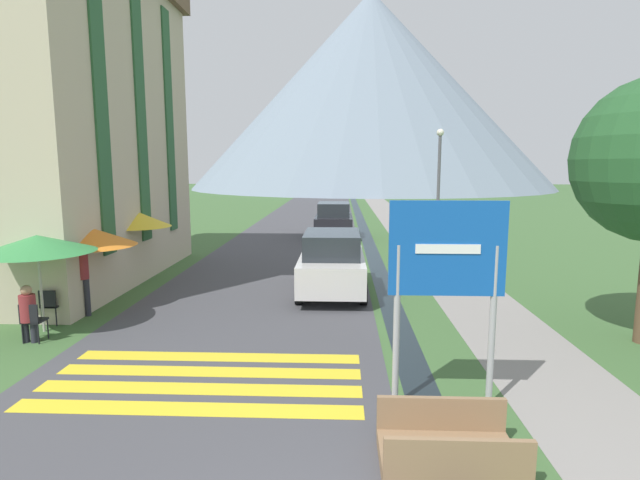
# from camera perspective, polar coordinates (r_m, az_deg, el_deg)

# --- Properties ---
(ground_plane) EXTENTS (160.00, 160.00, 0.00)m
(ground_plane) POSITION_cam_1_polar(r_m,az_deg,el_deg) (24.05, 2.74, -0.37)
(ground_plane) COLOR #3D6033
(road) EXTENTS (6.40, 60.00, 0.01)m
(road) POSITION_cam_1_polar(r_m,az_deg,el_deg) (34.05, -1.56, 2.24)
(road) COLOR #424247
(road) RESTS_ON ground_plane
(footpath) EXTENTS (2.20, 60.00, 0.01)m
(footpath) POSITION_cam_1_polar(r_m,az_deg,el_deg) (34.17, 8.71, 2.17)
(footpath) COLOR gray
(footpath) RESTS_ON ground_plane
(drainage_channel) EXTENTS (0.60, 60.00, 0.00)m
(drainage_channel) POSITION_cam_1_polar(r_m,az_deg,el_deg) (33.99, 4.68, 2.20)
(drainage_channel) COLOR black
(drainage_channel) RESTS_ON ground_plane
(crosswalk_marking) EXTENTS (5.44, 2.54, 0.01)m
(crosswalk_marking) POSITION_cam_1_polar(r_m,az_deg,el_deg) (9.22, -13.05, -15.31)
(crosswalk_marking) COLOR yellow
(crosswalk_marking) RESTS_ON ground_plane
(mountain_distant) EXTENTS (59.03, 59.03, 31.83)m
(mountain_distant) POSITION_cam_1_polar(r_m,az_deg,el_deg) (86.93, 5.73, 16.50)
(mountain_distant) COLOR slate
(mountain_distant) RESTS_ON ground_plane
(hotel_building) EXTENTS (6.37, 10.05, 10.53)m
(hotel_building) POSITION_cam_1_polar(r_m,az_deg,el_deg) (18.39, -28.68, 13.70)
(hotel_building) COLOR #BCAD93
(hotel_building) RESTS_ON ground_plane
(road_sign) EXTENTS (1.73, 0.11, 3.19)m
(road_sign) POSITION_cam_1_polar(r_m,az_deg,el_deg) (7.65, 14.26, -3.54)
(road_sign) COLOR #9E9EA3
(road_sign) RESTS_ON ground_plane
(footbridge) EXTENTS (1.70, 1.10, 0.65)m
(footbridge) POSITION_cam_1_polar(r_m,az_deg,el_deg) (6.87, 14.48, -22.09)
(footbridge) COLOR #846647
(footbridge) RESTS_ON ground_plane
(parked_car_near) EXTENTS (1.93, 4.16, 1.82)m
(parked_car_near) POSITION_cam_1_polar(r_m,az_deg,el_deg) (14.51, 1.38, -2.58)
(parked_car_near) COLOR silver
(parked_car_near) RESTS_ON ground_plane
(parked_car_far) EXTENTS (1.98, 4.05, 1.82)m
(parked_car_far) POSITION_cam_1_polar(r_m,az_deg,el_deg) (26.00, 1.57, 2.32)
(parked_car_far) COLOR black
(parked_car_far) RESTS_ON ground_plane
(cafe_chair_middle) EXTENTS (0.40, 0.40, 0.85)m
(cafe_chair_middle) POSITION_cam_1_polar(r_m,az_deg,el_deg) (14.21, -25.18, -5.27)
(cafe_chair_middle) COLOR black
(cafe_chair_middle) RESTS_ON ground_plane
(cafe_chair_nearest) EXTENTS (0.40, 0.40, 0.85)m
(cafe_chair_nearest) POSITION_cam_1_polar(r_m,az_deg,el_deg) (12.18, -30.06, -7.81)
(cafe_chair_nearest) COLOR black
(cafe_chair_nearest) RESTS_ON ground_plane
(cafe_chair_near_left) EXTENTS (0.40, 0.40, 0.85)m
(cafe_chair_near_left) POSITION_cam_1_polar(r_m,az_deg,el_deg) (13.28, -28.45, -6.41)
(cafe_chair_near_left) COLOR black
(cafe_chair_near_left) RESTS_ON ground_plane
(cafe_umbrella_front_green) EXTENTS (2.44, 2.44, 2.19)m
(cafe_umbrella_front_green) POSITION_cam_1_polar(r_m,az_deg,el_deg) (12.58, -29.61, -0.38)
(cafe_umbrella_front_green) COLOR #B7B2A8
(cafe_umbrella_front_green) RESTS_ON ground_plane
(cafe_umbrella_middle_orange) EXTENTS (2.39, 2.39, 2.15)m
(cafe_umbrella_middle_orange) POSITION_cam_1_polar(r_m,az_deg,el_deg) (14.09, -24.97, 0.38)
(cafe_umbrella_middle_orange) COLOR #B7B2A8
(cafe_umbrella_middle_orange) RESTS_ON ground_plane
(cafe_umbrella_rear_yellow) EXTENTS (2.09, 2.09, 2.28)m
(cafe_umbrella_rear_yellow) POSITION_cam_1_polar(r_m,az_deg,el_deg) (16.68, -20.18, 2.25)
(cafe_umbrella_rear_yellow) COLOR #B7B2A8
(cafe_umbrella_rear_yellow) RESTS_ON ground_plane
(person_seated_near) EXTENTS (0.32, 0.32, 1.24)m
(person_seated_near) POSITION_cam_1_polar(r_m,az_deg,el_deg) (12.18, -30.40, -7.00)
(person_seated_near) COLOR #282833
(person_seated_near) RESTS_ON ground_plane
(person_standing_terrace) EXTENTS (0.32, 0.32, 1.76)m
(person_standing_terrace) POSITION_cam_1_polar(r_m,az_deg,el_deg) (13.60, -25.54, -3.67)
(person_standing_terrace) COLOR #282833
(person_standing_terrace) RESTS_ON ground_plane
(streetlamp) EXTENTS (0.28, 0.28, 5.10)m
(streetlamp) POSITION_cam_1_polar(r_m,az_deg,el_deg) (20.14, 13.40, 6.36)
(streetlamp) COLOR #515156
(streetlamp) RESTS_ON ground_plane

